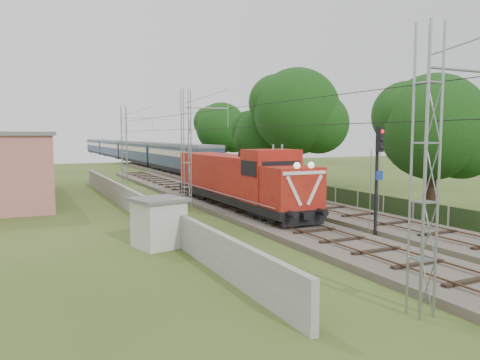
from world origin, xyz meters
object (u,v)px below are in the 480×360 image
signal_post (378,161)px  relay_hut (159,222)px  locomotive (238,179)px  coach_rake (126,149)px

signal_post → relay_hut: signal_post is taller
locomotive → coach_rake: locomotive is taller
coach_rake → signal_post: signal_post is taller
signal_post → relay_hut: bearing=165.7°
coach_rake → signal_post: (-2.16, -69.87, 1.33)m
coach_rake → signal_post: 69.92m
coach_rake → relay_hut: (-12.40, -67.27, -1.29)m
locomotive → relay_hut: bearing=-135.0°
locomotive → relay_hut: locomotive is taller
locomotive → signal_post: 10.51m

